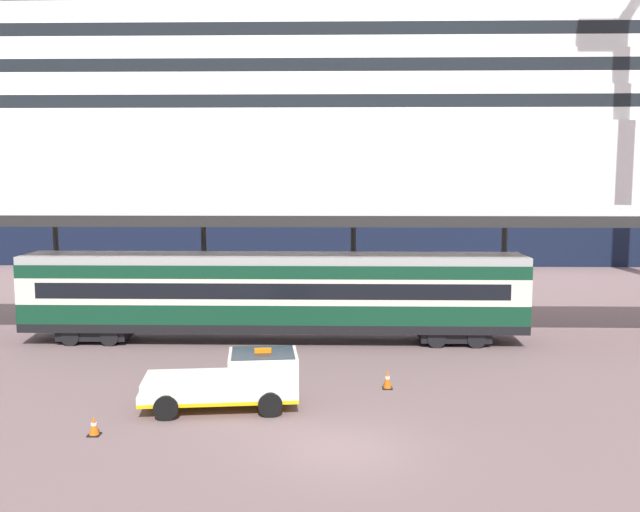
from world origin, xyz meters
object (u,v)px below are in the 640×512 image
object	(u,v)px
cruise_ship	(440,126)
service_truck	(235,379)
train_carriage	(274,293)
traffic_cone_near	(387,379)
traffic_cone_mid	(94,426)

from	to	relation	value
cruise_ship	service_truck	bearing A→B (deg)	-105.80
cruise_ship	service_truck	distance (m)	51.46
train_carriage	traffic_cone_near	size ratio (longest dim) A/B	32.03
cruise_ship	traffic_cone_mid	bearing A→B (deg)	-109.04
cruise_ship	traffic_cone_near	bearing A→B (deg)	-100.32
traffic_cone_near	traffic_cone_mid	distance (m)	10.37
service_truck	traffic_cone_mid	world-z (taller)	service_truck
cruise_ship	traffic_cone_near	xyz separation A→B (m)	(-8.38, -46.04, -12.23)
cruise_ship	traffic_cone_near	world-z (taller)	cruise_ship
traffic_cone_mid	cruise_ship	bearing A→B (deg)	70.96
train_carriage	service_truck	xyz separation A→B (m)	(-0.47, -9.45, -1.32)
train_carriage	traffic_cone_mid	world-z (taller)	train_carriage
train_carriage	traffic_cone_near	bearing A→B (deg)	-56.44
train_carriage	service_truck	distance (m)	9.55
traffic_cone_near	traffic_cone_mid	world-z (taller)	traffic_cone_near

